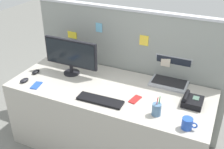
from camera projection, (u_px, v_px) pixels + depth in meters
ground_plane at (110, 144)px, 2.97m from camera, size 10.00×10.00×0.00m
desk at (110, 118)px, 2.79m from camera, size 1.95×0.80×0.72m
cubicle_divider at (127, 70)px, 2.98m from camera, size 2.10×0.08×1.38m
desktop_monitor at (71, 55)px, 2.78m from camera, size 0.59×0.17×0.37m
laptop at (171, 76)px, 2.70m from camera, size 0.36×0.27×0.26m
desk_phone at (192, 101)px, 2.36m from camera, size 0.17×0.18×0.09m
keyboard_main at (100, 100)px, 2.41m from camera, size 0.42×0.14×0.02m
computer_mouse_right_hand at (36, 72)px, 2.87m from camera, size 0.06×0.10×0.03m
computer_mouse_left_hand at (24, 80)px, 2.71m from camera, size 0.07×0.10×0.03m
pen_cup at (157, 109)px, 2.22m from camera, size 0.07×0.07×0.18m
cell_phone_red_case at (135, 99)px, 2.44m from camera, size 0.09×0.15×0.01m
cell_phone_blue_case at (36, 85)px, 2.65m from camera, size 0.10×0.15×0.01m
coffee_mug at (187, 124)px, 2.08m from camera, size 0.12×0.08×0.09m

